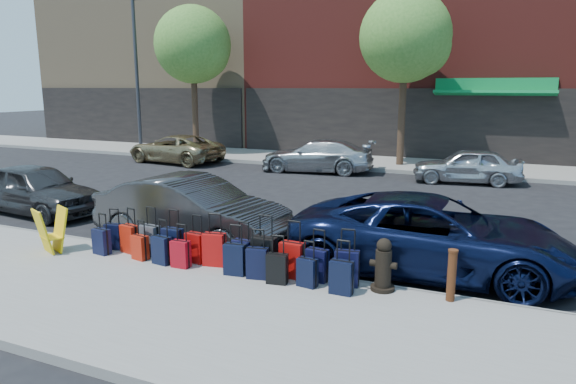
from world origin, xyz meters
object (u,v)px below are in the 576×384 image
at_px(car_near_0, 36,189).
at_px(car_far_1, 317,156).
at_px(streetlight, 139,63).
at_px(car_far_2, 467,166).
at_px(tree_center, 409,39).
at_px(tree_left, 195,47).
at_px(car_near_2, 433,235).
at_px(car_far_0, 175,149).
at_px(suitcase_front_5, 214,249).
at_px(display_rack, 51,231).
at_px(car_near_1, 192,211).
at_px(fire_hydrant, 383,266).
at_px(bollard, 452,275).

height_order(car_near_0, car_far_1, car_near_0).
relative_size(streetlight, car_far_2, 2.10).
bearing_deg(car_far_1, tree_center, 122.19).
distance_m(tree_left, car_near_2, 19.12).
height_order(streetlight, car_near_0, streetlight).
distance_m(tree_left, car_near_0, 13.48).
bearing_deg(car_near_0, car_far_0, 19.69).
xyz_separation_m(streetlight, suitcase_front_5, (12.75, -13.61, -4.20)).
relative_size(display_rack, car_far_2, 0.24).
bearing_deg(car_near_1, car_far_1, 8.96).
relative_size(tree_center, fire_hydrant, 8.12).
distance_m(fire_hydrant, display_rack, 6.71).
bearing_deg(car_near_0, car_near_2, -85.73).
xyz_separation_m(suitcase_front_5, car_near_1, (-1.46, 1.42, 0.29)).
bearing_deg(car_far_0, car_near_1, 44.94).
xyz_separation_m(fire_hydrant, car_near_1, (-4.67, 1.33, 0.19)).
distance_m(car_near_2, car_far_2, 10.01).
xyz_separation_m(car_far_1, car_far_2, (5.91, -0.15, -0.02)).
bearing_deg(fire_hydrant, car_near_1, 165.02).
bearing_deg(car_far_1, fire_hydrant, 18.78).
height_order(car_near_1, car_far_2, car_near_1).
height_order(car_near_1, car_far_1, car_near_1).
bearing_deg(car_near_1, car_near_0, 87.86).
xyz_separation_m(tree_left, display_rack, (6.35, -14.97, -4.81)).
height_order(streetlight, display_rack, streetlight).
relative_size(tree_center, car_far_0, 1.55).
distance_m(tree_left, car_far_2, 14.41).
bearing_deg(car_far_2, tree_left, -108.95).
height_order(tree_center, car_far_2, tree_center).
xyz_separation_m(tree_left, fire_hydrant, (13.02, -14.22, -4.85)).
bearing_deg(streetlight, car_near_0, -63.59).
distance_m(tree_center, car_far_1, 6.16).
relative_size(car_near_0, car_far_1, 0.88).
distance_m(tree_center, fire_hydrant, 15.23).
bearing_deg(suitcase_front_5, car_far_0, 118.69).
xyz_separation_m(streetlight, fire_hydrant, (15.96, -13.52, -4.10)).
bearing_deg(display_rack, car_near_1, 69.58).
bearing_deg(car_near_0, car_far_2, -41.35).
distance_m(suitcase_front_5, fire_hydrant, 3.21).
relative_size(tree_left, car_far_2, 1.91).
bearing_deg(tree_center, car_near_2, -76.32).
height_order(streetlight, car_far_0, streetlight).
bearing_deg(bollard, car_near_2, 108.53).
xyz_separation_m(bollard, car_far_2, (-0.77, 11.60, 0.06)).
xyz_separation_m(suitcase_front_5, bollard, (4.30, 0.09, 0.12)).
xyz_separation_m(display_rack, car_far_1, (1.08, 12.50, 0.07)).
xyz_separation_m(car_near_1, car_near_2, (5.23, 0.26, -0.02)).
relative_size(suitcase_front_5, bollard, 1.18).
bearing_deg(car_near_0, tree_left, 18.94).
bearing_deg(bollard, car_far_0, 139.65).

